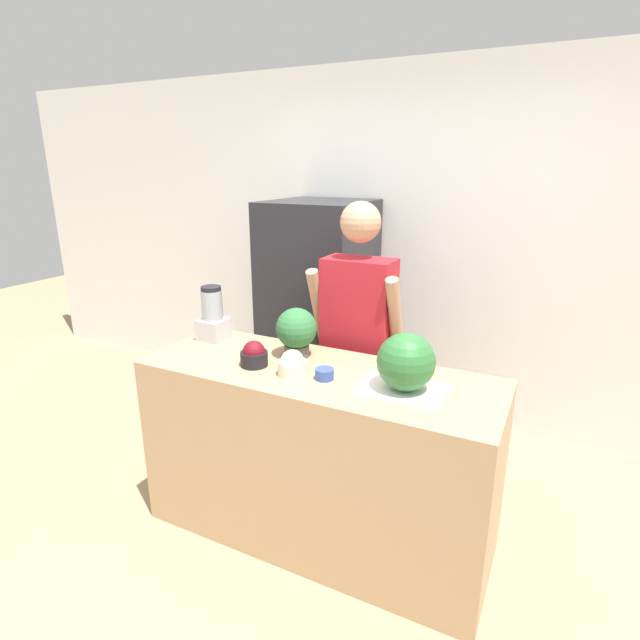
{
  "coord_description": "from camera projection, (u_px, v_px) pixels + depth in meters",
  "views": [
    {
      "loc": [
        1.02,
        -1.68,
        1.9
      ],
      "look_at": [
        0.0,
        0.35,
        1.19
      ],
      "focal_mm": 28.0,
      "sensor_mm": 36.0,
      "label": 1
    }
  ],
  "objects": [
    {
      "name": "ground_plane",
      "position": [
        288.0,
        571.0,
        2.44
      ],
      "size": [
        14.0,
        14.0,
        0.0
      ],
      "primitive_type": "plane",
      "color": "tan"
    },
    {
      "name": "wall_back",
      "position": [
        417.0,
        248.0,
        3.73
      ],
      "size": [
        8.0,
        0.06,
        2.6
      ],
      "color": "white",
      "rests_on": "ground_plane"
    },
    {
      "name": "counter_island",
      "position": [
        317.0,
        455.0,
        2.57
      ],
      "size": [
        1.77,
        0.64,
        0.94
      ],
      "color": "tan",
      "rests_on": "ground_plane"
    },
    {
      "name": "refrigerator",
      "position": [
        319.0,
        313.0,
        3.77
      ],
      "size": [
        0.7,
        0.76,
        1.66
      ],
      "color": "#232328",
      "rests_on": "ground_plane"
    },
    {
      "name": "person",
      "position": [
        357.0,
        347.0,
        2.88
      ],
      "size": [
        0.53,
        0.27,
        1.72
      ],
      "color": "#4C608C",
      "rests_on": "ground_plane"
    },
    {
      "name": "cutting_board",
      "position": [
        401.0,
        389.0,
        2.21
      ],
      "size": [
        0.38,
        0.27,
        0.01
      ],
      "color": "white",
      "rests_on": "counter_island"
    },
    {
      "name": "watermelon",
      "position": [
        406.0,
        362.0,
        2.16
      ],
      "size": [
        0.26,
        0.26,
        0.26
      ],
      "color": "#2D6B33",
      "rests_on": "cutting_board"
    },
    {
      "name": "bowl_cherries",
      "position": [
        254.0,
        355.0,
        2.47
      ],
      "size": [
        0.14,
        0.14,
        0.13
      ],
      "color": "black",
      "rests_on": "counter_island"
    },
    {
      "name": "bowl_cream",
      "position": [
        292.0,
        365.0,
        2.36
      ],
      "size": [
        0.14,
        0.14,
        0.13
      ],
      "color": "beige",
      "rests_on": "counter_island"
    },
    {
      "name": "bowl_small_blue",
      "position": [
        324.0,
        374.0,
        2.33
      ],
      "size": [
        0.09,
        0.09,
        0.05
      ],
      "color": "#334C9E",
      "rests_on": "counter_island"
    },
    {
      "name": "blender",
      "position": [
        213.0,
        316.0,
        2.82
      ],
      "size": [
        0.15,
        0.15,
        0.31
      ],
      "color": "#B7B7BC",
      "rests_on": "counter_island"
    },
    {
      "name": "potted_plant",
      "position": [
        296.0,
        331.0,
        2.57
      ],
      "size": [
        0.21,
        0.21,
        0.26
      ],
      "color": "#514C47",
      "rests_on": "counter_island"
    }
  ]
}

